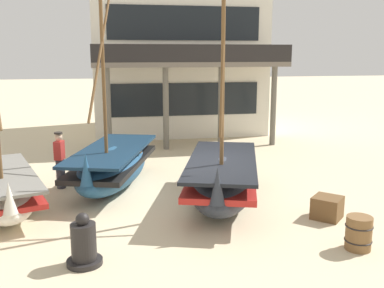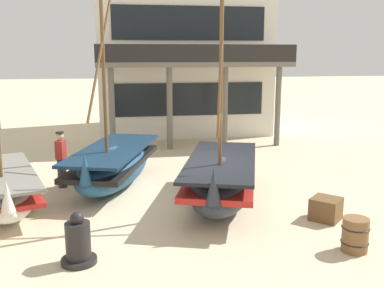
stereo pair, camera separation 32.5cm
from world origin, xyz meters
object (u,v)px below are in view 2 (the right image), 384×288
Objects in this scene: fisherman_by_hull at (61,160)px; capstan_winch at (78,243)px; fishing_boat_far_right at (114,165)px; wooden_barrel at (355,235)px; harbor_building_main at (180,61)px; fishing_boat_near_left at (221,179)px; fishing_boat_centre_large at (1,188)px; cargo_crate at (326,209)px.

fisherman_by_hull reaches higher than capstan_winch.
fisherman_by_hull is (-1.52, 0.13, 0.18)m from fishing_boat_far_right.
harbor_building_main is (-1.35, 15.18, 3.18)m from wooden_barrel.
fishing_boat_far_right is 0.74× the size of harbor_building_main.
wooden_barrel is at bearing -59.20° from fishing_boat_near_left.
fisherman_by_hull is 1.64× the size of capstan_winch.
fishing_boat_near_left is 0.75× the size of harbor_building_main.
fisherman_by_hull is 2.41× the size of wooden_barrel.
fishing_boat_centre_large is 0.69× the size of harbor_building_main.
harbor_building_main reaches higher than capstan_winch.
harbor_building_main is (3.45, 9.80, 2.87)m from fishing_boat_far_right.
wooden_barrel is 1.73m from cargo_crate.
fishing_boat_far_right is 9.01× the size of wooden_barrel.
fishing_boat_centre_large is at bearing -118.86° from harbor_building_main.
wooden_barrel is 1.08× the size of cargo_crate.
fishing_boat_centre_large is at bearing 153.56° from wooden_barrel.
fishing_boat_centre_large is 3.47× the size of fisherman_by_hull.
fishing_boat_centre_large is at bearing 122.66° from capstan_winch.
capstan_winch is (-3.47, -2.91, -0.26)m from fishing_boat_near_left.
wooden_barrel is at bearing -41.10° from fisherman_by_hull.
fishing_boat_near_left is 2.75m from cargo_crate.
capstan_winch is at bearing -80.37° from fisherman_by_hull.
harbor_building_main is (6.28, 11.39, 2.96)m from fishing_boat_centre_large.
fishing_boat_near_left is 12.22m from harbor_building_main.
fishing_boat_near_left reaches higher than cargo_crate.
fishing_boat_near_left reaches higher than wooden_barrel.
capstan_winch is 1.47× the size of wooden_barrel.
wooden_barrel is (7.62, -3.79, -0.21)m from fishing_boat_centre_large.
fishing_boat_near_left is at bearing -93.05° from harbor_building_main.
capstan_winch reaches higher than wooden_barrel.
fishing_boat_far_right is 6.14× the size of capstan_winch.
fishing_boat_far_right is (-2.82, 2.06, -0.02)m from fishing_boat_near_left.
wooden_barrel is at bearing -48.29° from fishing_boat_far_right.
fishing_boat_near_left is 9.10× the size of wooden_barrel.
fishing_boat_far_right is at bearing 131.71° from wooden_barrel.
fishing_boat_far_right is 9.75× the size of cargo_crate.
fisherman_by_hull is at bearing 99.63° from capstan_winch.
fisherman_by_hull reaches higher than cargo_crate.
fishing_boat_far_right is at bearing 82.47° from capstan_winch.
harbor_building_main is at bearing 96.64° from cargo_crate.
fishing_boat_centre_large is 13.34m from harbor_building_main.
fisherman_by_hull is 7.58m from cargo_crate.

